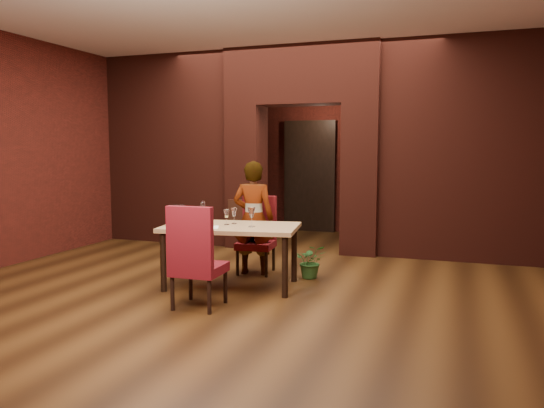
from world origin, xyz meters
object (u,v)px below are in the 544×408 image
at_px(wine_glass_a, 227,217).
at_px(wine_glass_b, 234,216).
at_px(wine_bucket, 177,215).
at_px(water_bottle, 203,212).
at_px(potted_plant, 311,261).
at_px(dining_table, 231,256).
at_px(chair_near, 199,256).
at_px(chair_far, 256,235).
at_px(person_seated, 253,218).
at_px(wine_glass_c, 251,217).

relative_size(wine_glass_a, wine_glass_b, 0.96).
xyz_separation_m(wine_bucket, water_bottle, (0.21, 0.24, 0.02)).
bearing_deg(wine_glass_a, potted_plant, 38.66).
bearing_deg(dining_table, wine_glass_a, 149.16).
bearing_deg(chair_near, chair_far, -91.94).
xyz_separation_m(person_seated, potted_plant, (0.76, 0.02, -0.52)).
height_order(chair_near, wine_bucket, chair_near).
bearing_deg(chair_near, wine_bucket, -49.14).
bearing_deg(wine_bucket, chair_near, -47.54).
bearing_deg(wine_glass_b, person_seated, 86.54).
height_order(person_seated, wine_glass_c, person_seated).
relative_size(dining_table, chair_far, 1.56).
distance_m(dining_table, person_seated, 0.77).
bearing_deg(wine_glass_c, potted_plant, 55.36).
distance_m(chair_near, wine_glass_a, 0.93).
distance_m(wine_glass_c, wine_bucket, 0.90).
xyz_separation_m(wine_glass_c, potted_plant, (0.51, 0.73, -0.62)).
distance_m(dining_table, potted_plant, 1.06).
bearing_deg(chair_far, wine_glass_a, -102.99).
height_order(chair_far, chair_near, chair_near).
height_order(person_seated, potted_plant, person_seated).
bearing_deg(water_bottle, wine_bucket, -130.86).
bearing_deg(potted_plant, person_seated, -178.22).
distance_m(chair_near, potted_plant, 1.76).
xyz_separation_m(dining_table, wine_glass_b, (-0.02, 0.13, 0.46)).
xyz_separation_m(chair_far, potted_plant, (0.75, -0.02, -0.28)).
height_order(dining_table, wine_bucket, wine_bucket).
distance_m(chair_near, water_bottle, 1.08).
xyz_separation_m(chair_near, wine_glass_b, (-0.04, 0.98, 0.29)).
relative_size(chair_near, potted_plant, 2.47).
bearing_deg(chair_far, chair_near, -95.56).
height_order(water_bottle, potted_plant, water_bottle).
height_order(wine_glass_b, wine_bucket, wine_bucket).
distance_m(chair_far, chair_near, 1.58).
relative_size(chair_near, wine_glass_c, 4.74).
xyz_separation_m(wine_glass_b, water_bottle, (-0.39, -0.04, 0.04)).
xyz_separation_m(dining_table, chair_far, (0.03, 0.73, 0.13)).
relative_size(wine_glass_c, potted_plant, 0.52).
height_order(chair_far, wine_glass_b, chair_far).
relative_size(chair_far, chair_near, 0.94).
bearing_deg(dining_table, person_seated, 79.57).
distance_m(chair_near, wine_bucket, 0.99).
xyz_separation_m(chair_near, wine_bucket, (-0.64, 0.70, 0.31)).
distance_m(person_seated, potted_plant, 0.92).
xyz_separation_m(dining_table, person_seated, (0.02, 0.68, 0.37)).
distance_m(chair_far, water_bottle, 0.85).
distance_m(dining_table, chair_far, 0.74).
bearing_deg(water_bottle, chair_near, -65.59).
height_order(wine_glass_c, wine_bucket, wine_bucket).
distance_m(water_bottle, potted_plant, 1.48).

